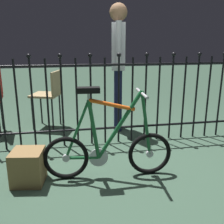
% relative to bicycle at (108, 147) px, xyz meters
% --- Properties ---
extents(ground_plane, '(20.00, 20.00, 0.00)m').
position_rel_bicycle_xyz_m(ground_plane, '(0.19, 0.10, -0.30)').
color(ground_plane, '#385341').
extents(iron_fence, '(4.71, 0.07, 1.18)m').
position_rel_bicycle_xyz_m(iron_fence, '(0.10, 0.85, 0.29)').
color(iron_fence, black).
rests_on(iron_fence, ground).
extents(bicycle, '(1.22, 0.40, 0.88)m').
position_rel_bicycle_xyz_m(bicycle, '(0.00, 0.00, 0.00)').
color(bicycle, black).
rests_on(bicycle, ground).
extents(chair_tan, '(0.48, 0.48, 0.84)m').
position_rel_bicycle_xyz_m(chair_tan, '(-0.59, 1.60, 0.23)').
color(chair_tan, black).
rests_on(chair_tan, ground).
extents(person_visitor, '(0.24, 0.47, 1.74)m').
position_rel_bicycle_xyz_m(person_visitor, '(0.36, 1.33, 0.75)').
color(person_visitor, '#191E3F').
rests_on(person_visitor, ground).
extents(display_crate, '(0.32, 0.32, 0.31)m').
position_rel_bicycle_xyz_m(display_crate, '(-0.74, 0.02, -0.15)').
color(display_crate, olive).
rests_on(display_crate, ground).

